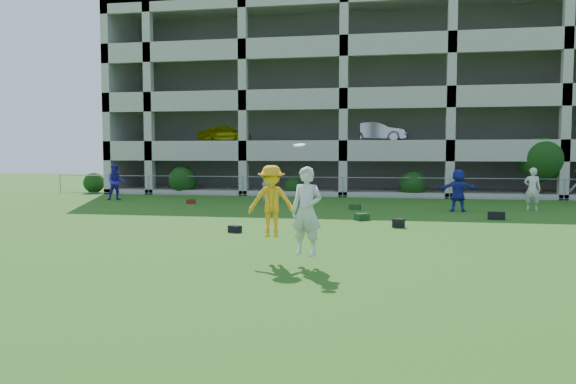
% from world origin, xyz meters
% --- Properties ---
extents(ground, '(100.00, 100.00, 0.00)m').
position_xyz_m(ground, '(0.00, 0.00, 0.00)').
color(ground, '#235114').
rests_on(ground, ground).
extents(bystander_a, '(1.20, 1.13, 1.96)m').
position_xyz_m(bystander_a, '(-12.01, 14.82, 0.98)').
color(bystander_a, '#2C229C').
rests_on(bystander_a, ground).
extents(bystander_c, '(0.87, 0.91, 1.57)m').
position_xyz_m(bystander_c, '(-3.52, 14.61, 0.78)').
color(bystander_c, gray).
rests_on(bystander_c, ground).
extents(bystander_d, '(1.76, 0.61, 1.88)m').
position_xyz_m(bystander_d, '(5.63, 11.95, 0.94)').
color(bystander_d, '#222B9C').
rests_on(bystander_d, ground).
extents(bystander_e, '(0.79, 0.61, 1.92)m').
position_xyz_m(bystander_e, '(8.94, 12.95, 0.96)').
color(bystander_e, silver).
rests_on(bystander_e, ground).
extents(bag_black_b, '(0.47, 0.40, 0.22)m').
position_xyz_m(bag_black_b, '(-2.24, 3.93, 0.11)').
color(bag_black_b, black).
rests_on(bag_black_b, ground).
extents(bag_green_c, '(0.61, 0.59, 0.26)m').
position_xyz_m(bag_green_c, '(1.64, 7.99, 0.13)').
color(bag_green_c, '#143917').
rests_on(bag_green_c, ground).
extents(crate_d, '(0.44, 0.44, 0.30)m').
position_xyz_m(crate_d, '(3.00, 6.10, 0.15)').
color(crate_d, black).
rests_on(crate_d, ground).
extents(bag_black_e, '(0.60, 0.31, 0.30)m').
position_xyz_m(bag_black_e, '(6.75, 9.10, 0.15)').
color(bag_black_e, black).
rests_on(bag_black_e, ground).
extents(bag_red_f, '(0.51, 0.40, 0.24)m').
position_xyz_m(bag_red_f, '(-7.17, 13.31, 0.12)').
color(bag_red_f, '#511D0D').
rests_on(bag_red_f, ground).
extents(bag_green_g, '(0.54, 0.38, 0.25)m').
position_xyz_m(bag_green_g, '(1.14, 11.85, 0.12)').
color(bag_green_g, '#133415').
rests_on(bag_green_g, ground).
extents(frisbee_contest, '(1.92, 1.19, 2.54)m').
position_xyz_m(frisbee_contest, '(0.27, -0.75, 1.37)').
color(frisbee_contest, orange).
rests_on(frisbee_contest, ground).
extents(parking_garage, '(30.00, 14.00, 12.00)m').
position_xyz_m(parking_garage, '(-0.01, 27.70, 6.01)').
color(parking_garage, '#9E998C').
rests_on(parking_garage, ground).
extents(fence, '(36.06, 0.06, 1.20)m').
position_xyz_m(fence, '(0.00, 19.00, 0.61)').
color(fence, gray).
rests_on(fence, ground).
extents(shrub_row, '(34.38, 2.52, 3.50)m').
position_xyz_m(shrub_row, '(4.59, 19.70, 1.51)').
color(shrub_row, '#163D11').
rests_on(shrub_row, ground).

